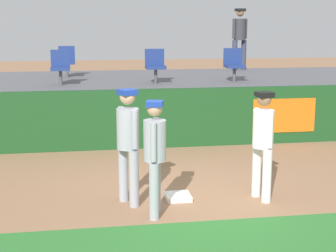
# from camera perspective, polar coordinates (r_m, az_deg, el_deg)

# --- Properties ---
(ground_plane) EXTENTS (60.00, 60.00, 0.00)m
(ground_plane) POSITION_cam_1_polar(r_m,az_deg,el_deg) (8.47, 2.95, -8.06)
(ground_plane) COLOR #936B4C
(first_base) EXTENTS (0.40, 0.40, 0.08)m
(first_base) POSITION_cam_1_polar(r_m,az_deg,el_deg) (8.50, 1.09, -7.69)
(first_base) COLOR white
(first_base) RESTS_ON ground_plane
(player_fielder_home) EXTENTS (0.39, 0.57, 1.74)m
(player_fielder_home) POSITION_cam_1_polar(r_m,az_deg,el_deg) (8.39, 10.28, -1.30)
(player_fielder_home) COLOR white
(player_fielder_home) RESTS_ON ground_plane
(player_runner_visitor) EXTENTS (0.46, 0.47, 1.81)m
(player_runner_visitor) POSITION_cam_1_polar(r_m,az_deg,el_deg) (8.04, -4.38, -1.38)
(player_runner_visitor) COLOR #9EA3AD
(player_runner_visitor) RESTS_ON ground_plane
(player_coach_visitor) EXTENTS (0.39, 0.47, 1.71)m
(player_coach_visitor) POSITION_cam_1_polar(r_m,az_deg,el_deg) (7.54, -1.44, -2.66)
(player_coach_visitor) COLOR #9EA3AD
(player_coach_visitor) RESTS_ON ground_plane
(field_wall) EXTENTS (18.00, 0.26, 1.32)m
(field_wall) POSITION_cam_1_polar(r_m,az_deg,el_deg) (11.78, -0.67, 0.86)
(field_wall) COLOR #19471E
(field_wall) RESTS_ON ground_plane
(bleacher_platform) EXTENTS (18.00, 4.80, 1.28)m
(bleacher_platform) POSITION_cam_1_polar(r_m,az_deg,el_deg) (14.29, -2.26, 2.66)
(bleacher_platform) COLOR #59595E
(bleacher_platform) RESTS_ON ground_plane
(seat_front_center) EXTENTS (0.48, 0.44, 0.84)m
(seat_front_center) POSITION_cam_1_polar(r_m,az_deg,el_deg) (13.05, -1.40, 6.76)
(seat_front_center) COLOR #4C4C51
(seat_front_center) RESTS_ON bleacher_platform
(seat_back_left) EXTENTS (0.44, 0.44, 0.84)m
(seat_back_left) POSITION_cam_1_polar(r_m,az_deg,el_deg) (14.73, -10.95, 7.09)
(seat_back_left) COLOR #4C4C51
(seat_back_left) RESTS_ON bleacher_platform
(seat_front_right) EXTENTS (0.47, 0.44, 0.84)m
(seat_front_right) POSITION_cam_1_polar(r_m,az_deg,el_deg) (13.47, 7.17, 6.82)
(seat_front_right) COLOR #4C4C51
(seat_front_right) RESTS_ON bleacher_platform
(seat_front_left) EXTENTS (0.45, 0.44, 0.84)m
(seat_front_left) POSITION_cam_1_polar(r_m,az_deg,el_deg) (12.94, -11.63, 6.48)
(seat_front_left) COLOR #4C4C51
(seat_front_left) RESTS_ON bleacher_platform
(spectator_hooded) EXTENTS (0.51, 0.45, 1.89)m
(spectator_hooded) POSITION_cam_1_polar(r_m,az_deg,el_deg) (16.59, 7.80, 9.81)
(spectator_hooded) COLOR #33384C
(spectator_hooded) RESTS_ON bleacher_platform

